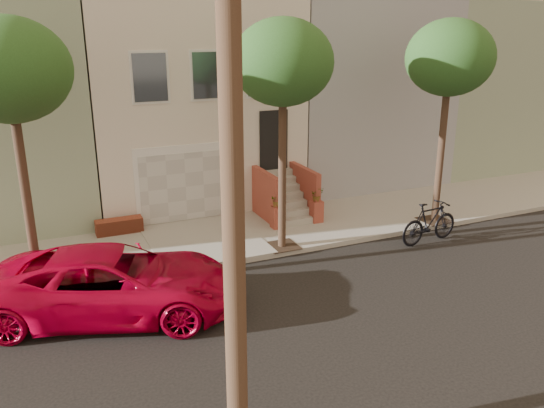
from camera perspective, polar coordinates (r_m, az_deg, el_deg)
name	(u,v)px	position (r m, az deg, el deg)	size (l,w,h in m)	color
ground	(315,321)	(12.45, 4.47, -11.96)	(90.00, 90.00, 0.00)	black
sidewalk	(232,237)	(16.85, -4.15, -3.41)	(40.00, 3.70, 0.15)	gray
house_row	(177,97)	(21.44, -9.79, 10.86)	(33.10, 11.70, 7.00)	beige
tree_left	(8,72)	(13.39, -25.63, 12.22)	(2.70, 2.57, 6.30)	#2D2116
tree_mid	(283,64)	(14.76, 1.14, 14.30)	(2.70, 2.57, 6.30)	#2D2116
tree_right	(450,59)	(17.79, 17.93, 14.09)	(2.70, 2.57, 6.30)	#2D2116
pickup_truck	(113,283)	(12.84, -16.10, -7.84)	(2.54, 5.50, 1.53)	#B20124
motorcycle	(430,222)	(17.03, 16.00, -1.84)	(0.60, 2.12, 1.27)	black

